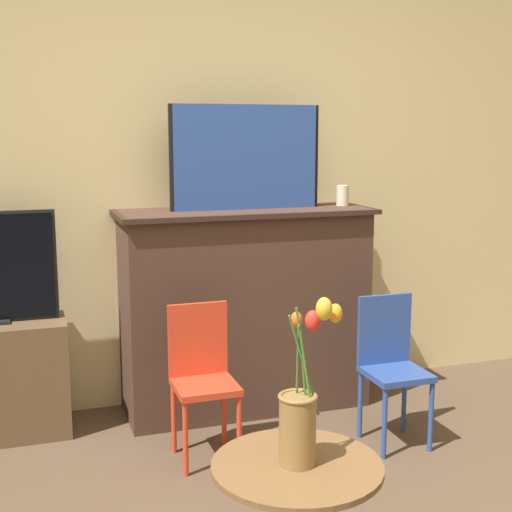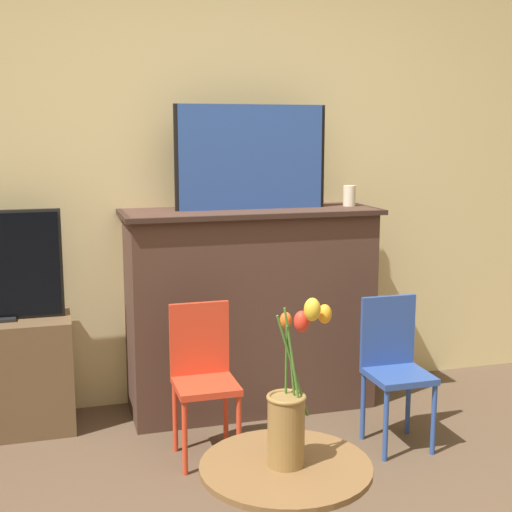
{
  "view_description": "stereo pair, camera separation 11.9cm",
  "coord_description": "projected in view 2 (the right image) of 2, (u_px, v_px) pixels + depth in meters",
  "views": [
    {
      "loc": [
        -0.95,
        -1.67,
        1.49
      ],
      "look_at": [
        0.01,
        1.19,
        0.96
      ],
      "focal_mm": 50.0,
      "sensor_mm": 36.0,
      "label": 1
    },
    {
      "loc": [
        -0.83,
        -1.71,
        1.49
      ],
      "look_at": [
        0.01,
        1.19,
        0.96
      ],
      "focal_mm": 50.0,
      "sensor_mm": 36.0,
      "label": 2
    }
  ],
  "objects": [
    {
      "name": "wall_back",
      "position": [
        205.0,
        157.0,
        3.88
      ],
      "size": [
        8.0,
        0.06,
        2.7
      ],
      "color": "beige",
      "rests_on": "ground"
    },
    {
      "name": "painting",
      "position": [
        251.0,
        157.0,
        3.7
      ],
      "size": [
        0.81,
        0.03,
        0.54
      ],
      "color": "black",
      "rests_on": "fireplace_mantel"
    },
    {
      "name": "side_table",
      "position": [
        285.0,
        509.0,
        2.28
      ],
      "size": [
        0.55,
        0.55,
        0.45
      ],
      "color": "brown",
      "rests_on": "ground"
    },
    {
      "name": "mantel_candle",
      "position": [
        349.0,
        196.0,
        3.89
      ],
      "size": [
        0.07,
        0.07,
        0.11
      ],
      "color": "silver",
      "rests_on": "fireplace_mantel"
    },
    {
      "name": "vase_tulips",
      "position": [
        289.0,
        412.0,
        2.22
      ],
      "size": [
        0.21,
        0.15,
        0.54
      ],
      "color": "olive",
      "rests_on": "side_table"
    },
    {
      "name": "chair_red",
      "position": [
        203.0,
        371.0,
        3.27
      ],
      "size": [
        0.28,
        0.28,
        0.71
      ],
      "color": "red",
      "rests_on": "ground"
    },
    {
      "name": "chair_blue",
      "position": [
        394.0,
        362.0,
        3.4
      ],
      "size": [
        0.28,
        0.28,
        0.71
      ],
      "color": "#2D4C99",
      "rests_on": "ground"
    },
    {
      "name": "fireplace_mantel",
      "position": [
        250.0,
        307.0,
        3.83
      ],
      "size": [
        1.35,
        0.48,
        1.09
      ],
      "color": "#4C3328",
      "rests_on": "ground"
    }
  ]
}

